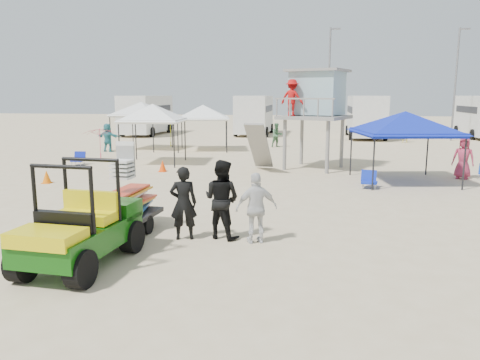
% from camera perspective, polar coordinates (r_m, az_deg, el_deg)
% --- Properties ---
extents(ground, '(140.00, 140.00, 0.00)m').
position_cam_1_polar(ground, '(8.88, -6.50, -11.67)').
color(ground, beige).
rests_on(ground, ground).
extents(utility_cart, '(1.53, 2.78, 2.04)m').
position_cam_1_polar(utility_cart, '(9.59, -19.19, -4.53)').
color(utility_cart, '#0E4A0B').
rests_on(utility_cart, ground).
extents(surf_trailer, '(1.28, 2.19, 1.96)m').
position_cam_1_polar(surf_trailer, '(11.66, -13.65, -2.43)').
color(surf_trailer, black).
rests_on(surf_trailer, ground).
extents(man_left, '(0.71, 0.57, 1.72)m').
position_cam_1_polar(man_left, '(10.87, -6.91, -2.82)').
color(man_left, black).
rests_on(man_left, ground).
extents(man_mid, '(1.09, 0.97, 1.85)m').
position_cam_1_polar(man_mid, '(10.88, -2.25, -2.36)').
color(man_mid, black).
rests_on(man_mid, ground).
extents(man_right, '(1.03, 0.70, 1.62)m').
position_cam_1_polar(man_right, '(10.53, 2.02, -3.44)').
color(man_right, silver).
rests_on(man_right, ground).
extents(lifeguard_tower, '(3.48, 3.48, 4.33)m').
position_cam_1_polar(lifeguard_tower, '(21.50, 8.92, 9.98)').
color(lifeguard_tower, gray).
rests_on(lifeguard_tower, ground).
extents(canopy_blue, '(3.90, 3.90, 3.11)m').
position_cam_1_polar(canopy_blue, '(18.86, 19.51, 7.46)').
color(canopy_blue, black).
rests_on(canopy_blue, ground).
extents(canopy_white_a, '(2.96, 2.96, 3.30)m').
position_cam_1_polar(canopy_white_a, '(23.12, -10.61, 8.75)').
color(canopy_white_a, black).
rests_on(canopy_white_a, ground).
extents(canopy_white_b, '(3.22, 3.22, 3.30)m').
position_cam_1_polar(canopy_white_b, '(29.53, -11.94, 9.01)').
color(canopy_white_b, black).
rests_on(canopy_white_b, ground).
extents(canopy_white_c, '(3.53, 3.53, 3.13)m').
position_cam_1_polar(canopy_white_c, '(28.49, -4.56, 8.83)').
color(canopy_white_c, black).
rests_on(canopy_white_c, ground).
extents(umbrella_a, '(2.33, 2.35, 1.62)m').
position_cam_1_polar(umbrella_a, '(25.81, -16.68, 4.32)').
color(umbrella_a, red).
rests_on(umbrella_a, ground).
extents(umbrella_b, '(2.69, 2.72, 1.94)m').
position_cam_1_polar(umbrella_b, '(30.73, -8.46, 5.84)').
color(umbrella_b, yellow).
rests_on(umbrella_b, ground).
extents(cone_near, '(0.34, 0.34, 0.50)m').
position_cam_1_polar(cone_near, '(20.76, -9.42, 1.70)').
color(cone_near, '#FF4608').
rests_on(cone_near, ground).
extents(cone_far, '(0.34, 0.34, 0.50)m').
position_cam_1_polar(cone_far, '(19.24, -22.51, 0.37)').
color(cone_far, orange).
rests_on(cone_far, ground).
extents(beach_chair_a, '(0.57, 0.61, 0.64)m').
position_cam_1_polar(beach_chair_a, '(23.74, -19.06, 2.50)').
color(beach_chair_a, '#0F1FA4').
rests_on(beach_chair_a, ground).
extents(beach_chair_b, '(0.63, 0.67, 0.64)m').
position_cam_1_polar(beach_chair_b, '(17.48, 15.45, 0.06)').
color(beach_chair_b, '#102AB4').
rests_on(beach_chair_b, ground).
extents(rv_far_left, '(2.64, 6.80, 3.25)m').
position_cam_1_polar(rv_far_left, '(40.54, -11.37, 7.99)').
color(rv_far_left, silver).
rests_on(rv_far_left, ground).
extents(rv_mid_left, '(2.65, 6.50, 3.25)m').
position_cam_1_polar(rv_mid_left, '(39.78, 1.76, 8.14)').
color(rv_mid_left, silver).
rests_on(rv_mid_left, ground).
extents(rv_mid_right, '(2.64, 7.00, 3.25)m').
position_cam_1_polar(rv_mid_right, '(38.11, 15.11, 7.70)').
color(rv_mid_right, silver).
rests_on(rv_mid_right, ground).
extents(light_pole_left, '(0.14, 0.14, 8.00)m').
position_cam_1_polar(light_pole_left, '(34.92, 10.76, 11.28)').
color(light_pole_left, slate).
rests_on(light_pole_left, ground).
extents(light_pole_right, '(0.14, 0.14, 8.00)m').
position_cam_1_polar(light_pole_right, '(37.68, 24.76, 10.45)').
color(light_pole_right, slate).
rests_on(light_pole_right, ground).
extents(distant_beachgoers, '(19.45, 15.45, 1.68)m').
position_cam_1_polar(distant_beachgoers, '(26.62, 1.32, 4.94)').
color(distant_beachgoers, '#A32E47').
rests_on(distant_beachgoers, ground).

